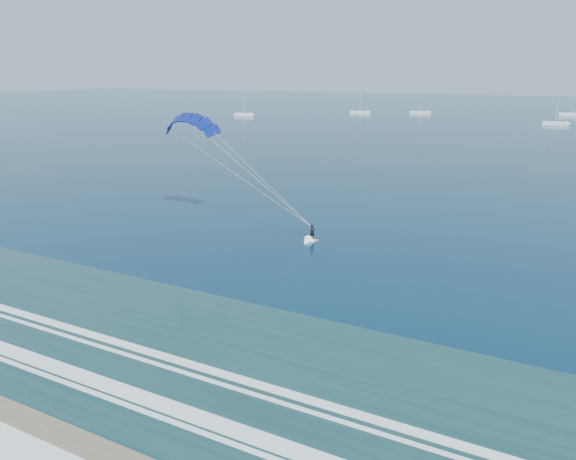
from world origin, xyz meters
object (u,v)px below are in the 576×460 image
(sailboat_0, at_px, (244,114))
(sailboat_2, at_px, (420,112))
(sailboat_4, at_px, (571,114))
(sailboat_3, at_px, (555,123))
(sailboat_1, at_px, (360,112))
(kitesurfer_rig, at_px, (244,169))

(sailboat_0, relative_size, sailboat_2, 0.98)
(sailboat_2, height_order, sailboat_4, sailboat_4)
(sailboat_2, distance_m, sailboat_3, 62.03)
(sailboat_0, height_order, sailboat_2, sailboat_2)
(sailboat_0, height_order, sailboat_1, sailboat_1)
(sailboat_0, bearing_deg, kitesurfer_rig, -58.52)
(sailboat_3, bearing_deg, sailboat_2, 150.65)
(sailboat_2, bearing_deg, sailboat_4, 16.91)
(sailboat_3, height_order, sailboat_4, sailboat_4)
(kitesurfer_rig, distance_m, sailboat_3, 160.97)
(kitesurfer_rig, height_order, sailboat_0, kitesurfer_rig)
(kitesurfer_rig, relative_size, sailboat_2, 1.69)
(sailboat_2, bearing_deg, sailboat_3, -29.35)
(sailboat_2, relative_size, sailboat_3, 1.04)
(sailboat_3, relative_size, sailboat_4, 0.87)
(sailboat_0, relative_size, sailboat_1, 0.95)
(sailboat_0, xyz_separation_m, sailboat_1, (39.87, 34.42, 0.00))
(kitesurfer_rig, bearing_deg, sailboat_4, 79.82)
(kitesurfer_rig, xyz_separation_m, sailboat_4, (37.09, 206.51, -6.78))
(sailboat_0, distance_m, sailboat_1, 52.67)
(kitesurfer_rig, height_order, sailboat_2, kitesurfer_rig)
(kitesurfer_rig, bearing_deg, sailboat_3, 78.89)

